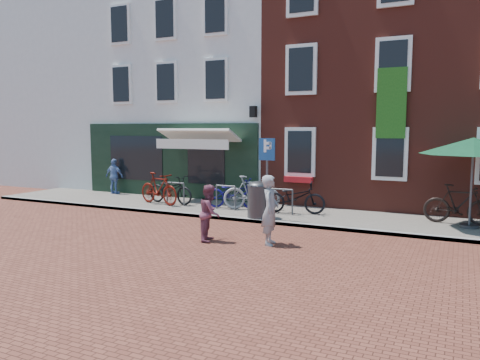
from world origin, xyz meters
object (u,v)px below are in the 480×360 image
at_px(bicycle_0, 171,189).
at_px(bicycle_4, 294,197).
at_px(cafe_person, 114,176).
at_px(parking_sign, 267,164).
at_px(bicycle_3, 252,193).
at_px(litter_bin, 258,198).
at_px(woman, 270,210).
at_px(boy, 210,213).
at_px(bicycle_5, 459,204).
at_px(bicycle_2, 233,193).
at_px(parasol, 474,143).
at_px(bicycle_1, 159,188).

distance_m(bicycle_0, bicycle_4, 4.69).
distance_m(cafe_person, bicycle_4, 8.30).
height_order(parking_sign, bicycle_3, parking_sign).
relative_size(parking_sign, cafe_person, 1.66).
bearing_deg(cafe_person, litter_bin, 162.47).
bearing_deg(cafe_person, woman, 150.93).
height_order(boy, bicycle_5, boy).
bearing_deg(bicycle_2, bicycle_0, 83.69).
xyz_separation_m(bicycle_3, bicycle_4, (1.53, -0.06, -0.06)).
bearing_deg(woman, parking_sign, 11.85).
relative_size(parasol, woman, 1.64).
bearing_deg(bicycle_3, parking_sign, -161.11).
distance_m(boy, bicycle_5, 7.13).
distance_m(bicycle_1, bicycle_3, 3.48).
bearing_deg(parking_sign, bicycle_0, 164.00).
distance_m(parking_sign, bicycle_2, 2.44).
relative_size(woman, bicycle_4, 0.87).
xyz_separation_m(bicycle_2, bicycle_5, (6.94, 0.41, 0.06)).
height_order(bicycle_2, bicycle_4, same).
bearing_deg(bicycle_4, litter_bin, 135.27).
height_order(bicycle_3, bicycle_4, bicycle_3).
distance_m(bicycle_0, bicycle_1, 0.43).
bearing_deg(boy, bicycle_2, 2.41).
height_order(woman, bicycle_1, woman).
distance_m(cafe_person, bicycle_3, 6.78).
distance_m(parking_sign, parasol, 5.68).
bearing_deg(bicycle_3, bicycle_0, 71.97).
bearing_deg(litter_bin, bicycle_1, 169.37).
height_order(woman, boy, woman).
distance_m(boy, bicycle_2, 4.18).
height_order(parasol, bicycle_1, parasol).
relative_size(parasol, bicycle_0, 1.43).
height_order(cafe_person, bicycle_1, cafe_person).
xyz_separation_m(boy, bicycle_2, (-1.31, 3.97, -0.10)).
bearing_deg(bicycle_1, woman, -106.59).
height_order(parking_sign, parasol, parasol).
bearing_deg(bicycle_3, bicycle_2, 76.27).
bearing_deg(bicycle_1, bicycle_2, -68.60).
bearing_deg(bicycle_5, bicycle_3, 94.49).
xyz_separation_m(litter_bin, bicycle_5, (5.52, 1.56, -0.05)).
distance_m(bicycle_3, bicycle_5, 6.30).
distance_m(bicycle_2, bicycle_3, 0.65).
height_order(woman, bicycle_3, woman).
height_order(boy, bicycle_1, boy).
height_order(woman, bicycle_4, woman).
bearing_deg(parking_sign, cafe_person, 163.15).
relative_size(woman, bicycle_1, 0.90).
relative_size(bicycle_2, bicycle_3, 1.03).
bearing_deg(bicycle_4, bicycle_2, 78.64).
bearing_deg(parasol, bicycle_4, -179.60).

